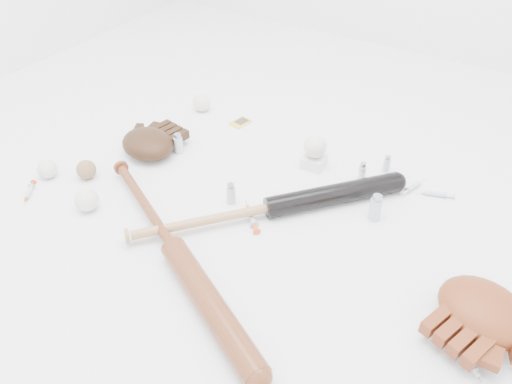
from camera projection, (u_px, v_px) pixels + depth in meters
The scene contains 21 objects.
bat_dark at pixel (270, 208), 1.54m from camera, with size 0.93×0.07×0.07m, color black, non-canonical shape.
bat_wood at pixel (174, 249), 1.40m from camera, with size 0.97×0.07×0.07m, color brown, non-canonical shape.
glove_dark at pixel (148, 143), 1.80m from camera, with size 0.25×0.25×0.09m, color black, non-canonical shape.
glove_tan at pixel (484, 311), 1.22m from camera, with size 0.27×0.27×0.10m, color maroon, non-canonical shape.
trading_card at pixel (240, 123), 2.00m from camera, with size 0.06×0.08×0.00m, color gold.
pedestal at pixel (314, 161), 1.76m from camera, with size 0.08×0.08×0.04m, color white.
baseball_on_pedestal at pixel (315, 147), 1.72m from camera, with size 0.08×0.08×0.08m, color silver.
baseball_left at pixel (47, 169), 1.70m from camera, with size 0.07×0.07×0.07m, color silver.
baseball_upper at pixel (202, 103), 2.05m from camera, with size 0.07×0.07×0.07m, color silver.
baseball_mid at pixel (87, 200), 1.57m from camera, with size 0.07×0.07×0.07m, color silver.
baseball_aged at pixel (86, 170), 1.70m from camera, with size 0.07×0.07×0.07m, color olive.
syringe_0 at pixel (29, 192), 1.64m from camera, with size 0.13×0.02×0.02m, color #ADBCC6, non-canonical shape.
syringe_1 at pixel (251, 217), 1.54m from camera, with size 0.17×0.03×0.02m, color #ADBCC6, non-canonical shape.
syringe_2 at pixel (413, 187), 1.66m from camera, with size 0.14×0.02×0.02m, color #ADBCC6, non-canonical shape.
syringe_3 at pixel (468, 356), 1.16m from camera, with size 0.17×0.03×0.02m, color #ADBCC6, non-canonical shape.
syringe_4 at pixel (435, 194), 1.63m from camera, with size 0.15×0.03×0.02m, color #ADBCC6, non-canonical shape.
vial_0 at pixel (362, 171), 1.69m from camera, with size 0.03×0.03×0.07m, color #B0BBC1.
vial_1 at pixel (387, 164), 1.73m from camera, with size 0.02×0.02×0.06m, color #B0BBC1.
vial_2 at pixel (231, 193), 1.59m from camera, with size 0.03×0.03×0.07m, color #B0BBC1.
vial_3 at pixel (376, 207), 1.53m from camera, with size 0.04×0.04×0.09m, color #B0BBC1.
vial_4 at pixel (178, 143), 1.81m from camera, with size 0.03×0.03×0.08m, color #B0BBC1.
Camera 1 is at (0.63, -0.98, 1.04)m, focal length 35.00 mm.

